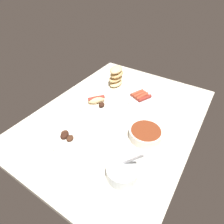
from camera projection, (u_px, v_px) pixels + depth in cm
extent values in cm
cube|color=silver|center=(117.00, 117.00, 115.11)|extent=(120.00, 90.00, 3.00)
cylinder|color=white|center=(97.00, 103.00, 123.21)|extent=(25.28, 25.28, 1.00)
ellipsoid|color=#E5C689|center=(96.00, 100.00, 121.49)|extent=(12.65, 11.66, 4.40)
cylinder|color=maroon|center=(96.00, 98.00, 120.72)|extent=(10.01, 8.46, 2.40)
ellipsoid|color=#381E14|center=(102.00, 105.00, 118.56)|extent=(4.86, 4.19, 2.80)
cylinder|color=white|center=(68.00, 140.00, 97.98)|extent=(18.40, 18.40, 1.00)
ellipsoid|color=#472819|center=(65.00, 134.00, 99.30)|extent=(6.69, 6.40, 2.22)
ellipsoid|color=#472819|center=(70.00, 138.00, 97.07)|extent=(5.21, 4.64, 2.01)
ellipsoid|color=#381E14|center=(65.00, 136.00, 97.93)|extent=(5.39, 4.67, 2.89)
cylinder|color=white|center=(141.00, 97.00, 128.02)|extent=(22.05, 22.05, 1.00)
cylinder|color=maroon|center=(145.00, 98.00, 124.45)|extent=(10.39, 6.47, 2.38)
cylinder|color=#AD472D|center=(142.00, 96.00, 126.12)|extent=(10.56, 5.53, 2.38)
cylinder|color=#AD472D|center=(139.00, 95.00, 127.78)|extent=(10.51, 5.90, 2.38)
cylinder|color=#AD472D|center=(137.00, 93.00, 129.45)|extent=(10.42, 6.35, 2.38)
cylinder|color=silver|center=(122.00, 172.00, 80.49)|extent=(13.77, 13.77, 6.04)
cylinder|color=beige|center=(122.00, 171.00, 79.72)|extent=(12.12, 12.12, 2.72)
cube|color=#B7B7BC|center=(130.00, 161.00, 77.96)|extent=(2.79, 10.94, 12.70)
cylinder|color=white|center=(145.00, 134.00, 98.75)|extent=(17.45, 17.45, 5.09)
cylinder|color=maroon|center=(146.00, 131.00, 97.39)|extent=(15.70, 15.70, 1.00)
ellipsoid|color=#E5C689|center=(116.00, 83.00, 140.42)|extent=(12.74, 8.15, 3.60)
ellipsoid|color=#DBB77A|center=(116.00, 78.00, 138.57)|extent=(13.16, 8.85, 3.60)
ellipsoid|color=tan|center=(117.00, 74.00, 136.25)|extent=(12.77, 8.20, 3.60)
ellipsoid|color=#E5C689|center=(116.00, 69.00, 133.85)|extent=(13.61, 9.66, 3.60)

